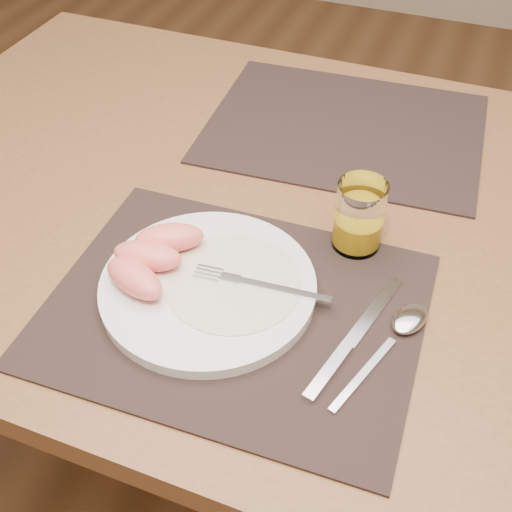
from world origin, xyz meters
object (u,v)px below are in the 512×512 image
at_px(table, 295,247).
at_px(placemat_near, 234,309).
at_px(placemat_far, 344,128).
at_px(fork, 249,283).
at_px(plate, 208,286).
at_px(spoon, 403,326).
at_px(knife, 348,345).
at_px(juice_glass, 359,219).

relative_size(table, placemat_near, 3.11).
distance_m(placemat_near, placemat_far, 0.44).
distance_m(table, fork, 0.22).
relative_size(placemat_near, placemat_far, 1.00).
distance_m(placemat_near, plate, 0.04).
distance_m(table, spoon, 0.28).
xyz_separation_m(placemat_near, spoon, (0.20, 0.04, 0.01)).
bearing_deg(placemat_near, placemat_far, 87.75).
bearing_deg(placemat_far, knife, -74.01).
bearing_deg(table, juice_glass, -28.16).
relative_size(placemat_near, spoon, 2.39).
bearing_deg(plate, juice_glass, 45.46).
height_order(table, placemat_far, placemat_far).
relative_size(placemat_near, plate, 1.67).
relative_size(table, knife, 6.44).
bearing_deg(spoon, placemat_far, 114.42).
height_order(knife, spoon, spoon).
relative_size(table, placemat_far, 3.11).
bearing_deg(juice_glass, knife, -77.89).
bearing_deg(knife, table, 121.13).
xyz_separation_m(table, placemat_far, (0.01, 0.22, 0.09)).
bearing_deg(spoon, table, 136.66).
bearing_deg(plate, table, 76.41).
height_order(knife, juice_glass, juice_glass).
xyz_separation_m(table, fork, (-0.00, -0.19, 0.11)).
xyz_separation_m(placemat_far, plate, (-0.06, -0.43, 0.01)).
relative_size(table, fork, 7.99).
xyz_separation_m(knife, juice_glass, (-0.04, 0.17, 0.04)).
relative_size(fork, knife, 0.81).
xyz_separation_m(table, spoon, (0.19, -0.18, 0.09)).
xyz_separation_m(table, juice_glass, (0.10, -0.05, 0.13)).
height_order(plate, juice_glass, juice_glass).
distance_m(plate, juice_glass, 0.22).
distance_m(fork, knife, 0.14).
relative_size(table, spoon, 7.44).
bearing_deg(knife, spoon, 41.59).
bearing_deg(knife, fork, 164.75).
xyz_separation_m(placemat_near, plate, (-0.04, 0.01, 0.01)).
relative_size(fork, spoon, 0.93).
height_order(placemat_near, plate, plate).
bearing_deg(fork, juice_glass, 53.60).
relative_size(placemat_near, juice_glass, 4.57).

